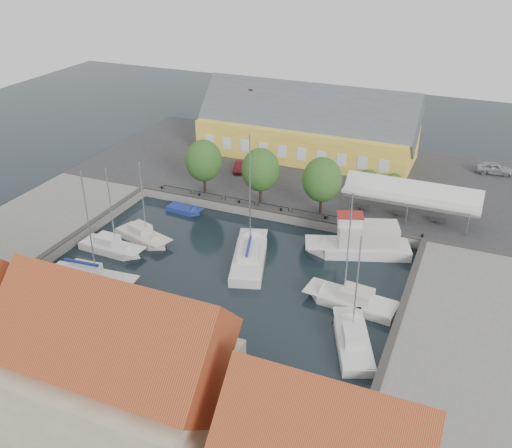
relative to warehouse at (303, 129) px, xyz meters
The scene contains 21 objects.
ground 28.82m from the warehouse, 84.77° to the right, with size 140.00×140.00×0.00m, color black.
north_quay 7.13m from the warehouse, 64.14° to the right, with size 56.00×26.00×1.00m, color #2D2D30.
west_quay 36.24m from the warehouse, 122.58° to the right, with size 12.00×24.00×1.00m, color slate.
east_quay 39.27m from the warehouse, 50.98° to the right, with size 12.00×24.00×1.00m, color slate.
south_bank 49.58m from the warehouse, 86.99° to the right, with size 56.00×14.00×1.00m, color slate.
quay_edge_fittings 23.99m from the warehouse, 83.67° to the right, with size 56.00×24.72×0.40m.
warehouse is the anchor object (origin of this frame).
tent_canopy 21.63m from the warehouse, 39.86° to the right, with size 14.00×4.00×2.83m.
quay_trees 16.37m from the warehouse, 87.91° to the right, with size 18.20×4.20×6.30m.
car_silver 24.58m from the warehouse, ahead, with size 1.76×4.37×1.49m, color #A2A6AA.
car_red 10.71m from the warehouse, 120.84° to the right, with size 1.26×3.63×1.19m, color #4E1116.
center_sailboat 27.82m from the warehouse, 81.69° to the right, with size 5.60×9.88×13.09m.
trawler 25.44m from the warehouse, 57.89° to the right, with size 10.56×6.23×5.00m.
east_boat_b 33.82m from the warehouse, 63.85° to the right, with size 8.19×3.42×10.93m.
east_boat_c 39.09m from the warehouse, 65.44° to the right, with size 5.01×7.85×9.86m.
west_boat_b 28.83m from the warehouse, 105.99° to the right, with size 6.85×4.06×9.23m.
west_boat_c 32.31m from the warehouse, 107.26° to the right, with size 6.92×2.46×9.45m.
west_boat_d 37.08m from the warehouse, 102.59° to the right, with size 8.83×3.32×11.52m.
launch_sw 40.18m from the warehouse, 105.87° to the right, with size 5.14×4.18×0.98m.
launch_nw 21.75m from the warehouse, 109.69° to the right, with size 4.32×2.02×0.88m.
townhouses 51.81m from the warehouse, 84.99° to the right, with size 36.30×8.50×12.00m.
Camera 1 is at (20.09, -41.43, 28.63)m, focal length 40.00 mm.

